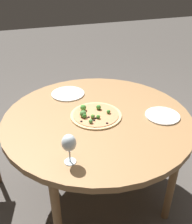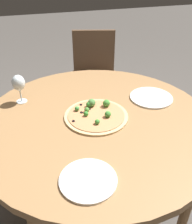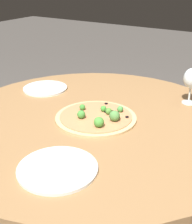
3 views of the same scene
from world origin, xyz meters
name	(u,v)px [view 3 (image 3 of 3)]	position (x,y,z in m)	size (l,w,h in m)	color
dining_table	(94,130)	(0.00, 0.00, 0.65)	(1.22, 1.22, 0.71)	olive
pizza	(97,117)	(0.00, 0.02, 0.72)	(0.33, 0.33, 0.06)	tan
wine_glass	(192,79)	(-0.36, 0.28, 0.82)	(0.07, 0.07, 0.16)	silver
plate_near	(58,169)	(0.36, 0.10, 0.71)	(0.25, 0.25, 0.01)	silver
plate_far	(45,88)	(-0.15, -0.39, 0.71)	(0.22, 0.22, 0.01)	silver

